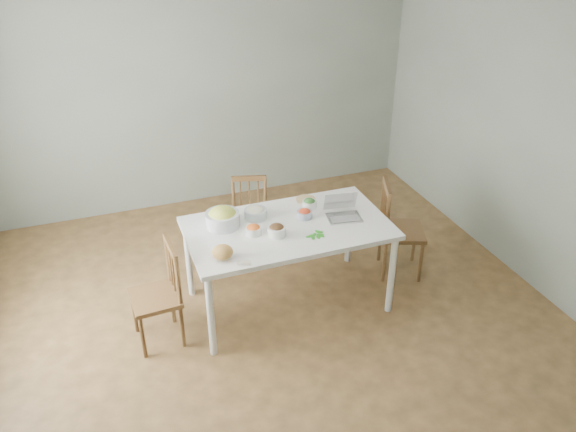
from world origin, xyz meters
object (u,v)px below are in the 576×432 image
object	(u,v)px
chair_left	(155,296)
laptop	(345,209)
dining_table	(288,265)
chair_right	(402,229)
bread_boule	(223,252)
bowl_squash	(222,217)
chair_far	(250,221)

from	to	relation	value
chair_left	laptop	xyz separation A→B (m)	(1.72, 0.05, 0.46)
dining_table	chair_right	world-z (taller)	chair_right
chair_right	bread_boule	world-z (taller)	chair_right
dining_table	laptop	world-z (taller)	laptop
bread_boule	bowl_squash	xyz separation A→B (m)	(0.13, 0.49, 0.03)
bread_boule	chair_right	bearing A→B (deg)	11.56
dining_table	chair_far	xyz separation A→B (m)	(-0.10, 0.85, 0.02)
chair_right	dining_table	bearing A→B (deg)	115.74
chair_right	bowl_squash	size ratio (longest dim) A/B	3.26
bowl_squash	dining_table	bearing A→B (deg)	-20.46
chair_far	chair_left	size ratio (longest dim) A/B	0.93
dining_table	bread_boule	size ratio (longest dim) A/B	10.38
chair_right	laptop	bearing A→B (deg)	122.64
dining_table	laptop	xyz separation A→B (m)	(0.51, -0.05, 0.51)
bread_boule	bowl_squash	distance (m)	0.50
dining_table	bread_boule	xyz separation A→B (m)	(-0.66, -0.29, 0.47)
dining_table	bowl_squash	xyz separation A→B (m)	(-0.53, 0.20, 0.50)
chair_left	bowl_squash	distance (m)	0.87
bowl_squash	chair_far	bearing A→B (deg)	56.70
chair_left	chair_right	bearing A→B (deg)	91.13
dining_table	chair_left	bearing A→B (deg)	-175.27
bread_boule	laptop	size ratio (longest dim) A/B	0.57
chair_far	laptop	bearing A→B (deg)	-38.95
chair_left	laptop	size ratio (longest dim) A/B	3.09
dining_table	laptop	size ratio (longest dim) A/B	5.91
chair_left	bread_boule	distance (m)	0.72
chair_far	bread_boule	distance (m)	1.35
dining_table	chair_left	distance (m)	1.21
chair_far	bread_boule	world-z (taller)	bread_boule
dining_table	bowl_squash	size ratio (longest dim) A/B	5.89
laptop	chair_right	bearing A→B (deg)	20.63
bread_boule	chair_far	bearing A→B (deg)	63.92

